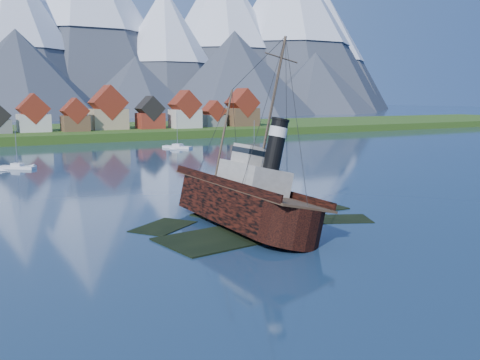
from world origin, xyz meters
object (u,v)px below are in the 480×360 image
sailboat_c (17,168)px  tugboat_wreck (232,198)px  sailboat_d (254,163)px  sailboat_e (177,147)px

sailboat_c → tugboat_wreck: bearing=-124.8°
sailboat_d → sailboat_e: sailboat_e is taller
tugboat_wreck → sailboat_d: bearing=56.7°
sailboat_e → sailboat_c: bearing=174.5°
sailboat_d → sailboat_c: bearing=173.9°
sailboat_c → sailboat_e: sailboat_e is taller
tugboat_wreck → sailboat_d: (32.66, 49.43, -2.85)m
tugboat_wreck → sailboat_e: tugboat_wreck is taller
tugboat_wreck → sailboat_c: 69.98m
sailboat_c → sailboat_e: 56.14m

